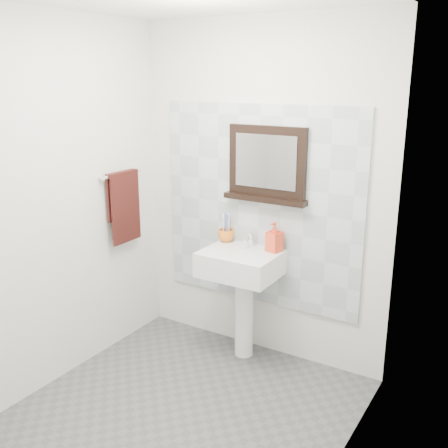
{
  "coord_description": "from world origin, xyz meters",
  "views": [
    {
      "loc": [
        1.75,
        -2.27,
        2.09
      ],
      "look_at": [
        0.02,
        0.55,
        1.15
      ],
      "focal_mm": 42.0,
      "sensor_mm": 36.0,
      "label": 1
    }
  ],
  "objects_px": {
    "toothbrush_cup": "(226,235)",
    "hand_towel": "(124,201)",
    "pedestal_sink": "(241,275)",
    "soap_dispenser": "(274,237)",
    "framed_mirror": "(267,166)"
  },
  "relations": [
    {
      "from": "pedestal_sink",
      "to": "hand_towel",
      "type": "distance_m",
      "value": 1.06
    },
    {
      "from": "toothbrush_cup",
      "to": "hand_towel",
      "type": "distance_m",
      "value": 0.83
    },
    {
      "from": "hand_towel",
      "to": "pedestal_sink",
      "type": "bearing_deg",
      "value": 13.64
    },
    {
      "from": "pedestal_sink",
      "to": "soap_dispenser",
      "type": "bearing_deg",
      "value": 31.11
    },
    {
      "from": "pedestal_sink",
      "to": "toothbrush_cup",
      "type": "distance_m",
      "value": 0.35
    },
    {
      "from": "framed_mirror",
      "to": "toothbrush_cup",
      "type": "bearing_deg",
      "value": -171.26
    },
    {
      "from": "soap_dispenser",
      "to": "hand_towel",
      "type": "height_order",
      "value": "hand_towel"
    },
    {
      "from": "toothbrush_cup",
      "to": "framed_mirror",
      "type": "xyz_separation_m",
      "value": [
        0.31,
        0.05,
        0.56
      ]
    },
    {
      "from": "toothbrush_cup",
      "to": "hand_towel",
      "type": "xyz_separation_m",
      "value": [
        -0.7,
        -0.36,
        0.26
      ]
    },
    {
      "from": "pedestal_sink",
      "to": "hand_towel",
      "type": "bearing_deg",
      "value": -166.36
    },
    {
      "from": "pedestal_sink",
      "to": "soap_dispenser",
      "type": "height_order",
      "value": "soap_dispenser"
    },
    {
      "from": "framed_mirror",
      "to": "hand_towel",
      "type": "bearing_deg",
      "value": -158.01
    },
    {
      "from": "pedestal_sink",
      "to": "toothbrush_cup",
      "type": "xyz_separation_m",
      "value": [
        -0.22,
        0.14,
        0.23
      ]
    },
    {
      "from": "pedestal_sink",
      "to": "toothbrush_cup",
      "type": "height_order",
      "value": "pedestal_sink"
    },
    {
      "from": "toothbrush_cup",
      "to": "pedestal_sink",
      "type": "bearing_deg",
      "value": -32.33
    }
  ]
}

